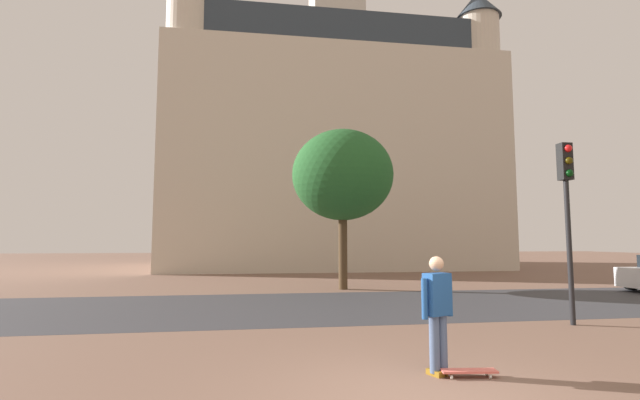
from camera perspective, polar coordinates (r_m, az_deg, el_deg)
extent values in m
plane|color=brown|center=(15.60, -0.59, -12.50)|extent=(120.00, 120.00, 0.00)
cube|color=#38383D|center=(13.78, 0.52, -13.46)|extent=(120.00, 6.60, 0.00)
cube|color=beige|center=(35.10, 0.95, 3.75)|extent=(23.14, 14.49, 14.94)
cube|color=#2D3842|center=(37.45, 0.93, 16.97)|extent=(21.29, 13.33, 2.40)
cube|color=beige|center=(36.84, 2.10, 13.94)|extent=(4.03, 4.03, 28.17)
cylinder|color=beige|center=(29.62, -16.91, 8.79)|extent=(2.80, 2.80, 18.09)
cylinder|color=beige|center=(33.28, 20.19, 7.17)|extent=(2.80, 2.80, 17.90)
cone|color=#2D3842|center=(36.68, 19.65, 22.54)|extent=(3.20, 3.20, 2.00)
cylinder|color=slate|center=(7.15, 15.47, -17.31)|extent=(0.15, 0.15, 0.82)
cube|color=#8F6519|center=(7.25, 15.55, -20.48)|extent=(0.21, 0.29, 0.08)
cylinder|color=slate|center=(7.04, 14.53, -17.53)|extent=(0.15, 0.15, 0.82)
cube|color=#8F6519|center=(7.14, 14.62, -20.74)|extent=(0.21, 0.29, 0.08)
cube|color=#1E4C8E|center=(6.98, 14.86, -11.63)|extent=(0.45, 0.36, 0.62)
cylinder|color=#1E4C8E|center=(7.17, 16.34, -11.82)|extent=(0.09, 0.09, 0.59)
cylinder|color=#1E4C8E|center=(6.80, 13.32, -12.26)|extent=(0.09, 0.09, 0.59)
cube|color=black|center=(7.04, 14.26, -11.42)|extent=(0.31, 0.24, 0.40)
sphere|color=tan|center=(6.94, 14.77, -7.94)|extent=(0.22, 0.22, 0.22)
cube|color=#E4665A|center=(7.17, 18.64, -20.14)|extent=(0.82, 0.29, 0.03)
cylinder|color=silver|center=(7.04, 16.58, -21.02)|extent=(0.04, 0.06, 0.06)
cylinder|color=silver|center=(7.17, 16.20, -20.74)|extent=(0.04, 0.06, 0.06)
cylinder|color=silver|center=(7.22, 21.08, -20.48)|extent=(0.04, 0.06, 0.06)
cylinder|color=silver|center=(7.35, 20.63, -20.22)|extent=(0.04, 0.06, 0.06)
cylinder|color=black|center=(21.85, 35.16, -8.63)|extent=(0.64, 0.22, 0.64)
cylinder|color=black|center=(12.12, 29.47, -5.79)|extent=(0.12, 0.12, 3.42)
cube|color=black|center=(12.27, 29.01, 4.34)|extent=(0.28, 0.24, 0.90)
sphere|color=red|center=(12.22, 29.32, 5.82)|extent=(0.18, 0.18, 0.18)
sphere|color=#3C3306|center=(12.17, 29.39, 4.43)|extent=(0.18, 0.18, 0.18)
sphere|color=#06330C|center=(12.12, 29.45, 3.04)|extent=(0.18, 0.18, 0.18)
cylinder|color=#4C3823|center=(18.22, 2.97, -6.70)|extent=(0.36, 0.36, 3.01)
ellipsoid|color=#235B28|center=(18.42, 2.92, 3.25)|extent=(4.19, 4.19, 3.77)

